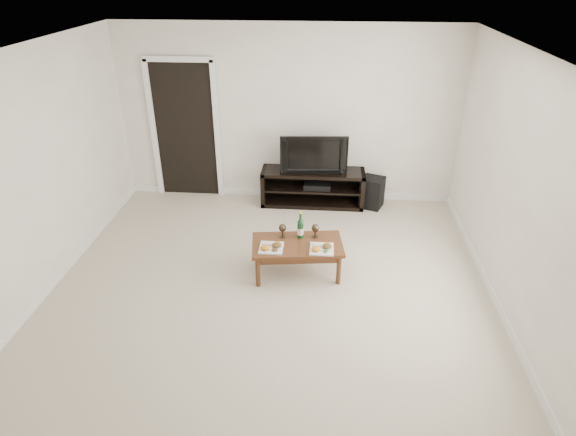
# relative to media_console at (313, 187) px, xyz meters

# --- Properties ---
(floor) EXTENTS (5.50, 5.50, 0.00)m
(floor) POSITION_rel_media_console_xyz_m (-0.41, -2.50, -0.28)
(floor) COLOR #B8A894
(floor) RESTS_ON ground
(back_wall) EXTENTS (5.00, 0.04, 2.60)m
(back_wall) POSITION_rel_media_console_xyz_m (-0.41, 0.27, 1.02)
(back_wall) COLOR white
(back_wall) RESTS_ON ground
(ceiling) EXTENTS (5.00, 5.50, 0.04)m
(ceiling) POSITION_rel_media_console_xyz_m (-0.41, -2.50, 2.35)
(ceiling) COLOR white
(ceiling) RESTS_ON back_wall
(doorway) EXTENTS (0.90, 0.02, 2.05)m
(doorway) POSITION_rel_media_console_xyz_m (-1.96, 0.24, 0.75)
(doorway) COLOR black
(doorway) RESTS_ON ground
(media_console) EXTENTS (1.54, 0.45, 0.55)m
(media_console) POSITION_rel_media_console_xyz_m (0.00, 0.00, 0.00)
(media_console) COLOR black
(media_console) RESTS_ON ground
(television) EXTENTS (0.99, 0.20, 0.57)m
(television) POSITION_rel_media_console_xyz_m (0.00, 0.00, 0.56)
(television) COLOR black
(television) RESTS_ON media_console
(av_receiver) EXTENTS (0.40, 0.30, 0.08)m
(av_receiver) POSITION_rel_media_console_xyz_m (0.07, -0.01, 0.05)
(av_receiver) COLOR black
(av_receiver) RESTS_ON media_console
(subwoofer) EXTENTS (0.40, 0.40, 0.47)m
(subwoofer) POSITION_rel_media_console_xyz_m (0.90, -0.01, -0.04)
(subwoofer) COLOR black
(subwoofer) RESTS_ON ground
(coffee_table) EXTENTS (1.11, 0.70, 0.42)m
(coffee_table) POSITION_rel_media_console_xyz_m (-0.11, -1.88, -0.07)
(coffee_table) COLOR #532F17
(coffee_table) RESTS_ON ground
(plate_left) EXTENTS (0.27, 0.27, 0.07)m
(plate_left) POSITION_rel_media_console_xyz_m (-0.40, -2.02, 0.18)
(plate_left) COLOR white
(plate_left) RESTS_ON coffee_table
(plate_right) EXTENTS (0.27, 0.27, 0.07)m
(plate_right) POSITION_rel_media_console_xyz_m (0.17, -2.00, 0.18)
(plate_right) COLOR white
(plate_right) RESTS_ON coffee_table
(wine_bottle) EXTENTS (0.07, 0.07, 0.35)m
(wine_bottle) POSITION_rel_media_console_xyz_m (-0.09, -1.74, 0.32)
(wine_bottle) COLOR #0F3718
(wine_bottle) RESTS_ON coffee_table
(goblet_left) EXTENTS (0.09, 0.09, 0.17)m
(goblet_left) POSITION_rel_media_console_xyz_m (-0.30, -1.74, 0.23)
(goblet_left) COLOR #3A2F20
(goblet_left) RESTS_ON coffee_table
(goblet_right) EXTENTS (0.09, 0.09, 0.17)m
(goblet_right) POSITION_rel_media_console_xyz_m (0.09, -1.72, 0.23)
(goblet_right) COLOR #3A2F20
(goblet_right) RESTS_ON coffee_table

